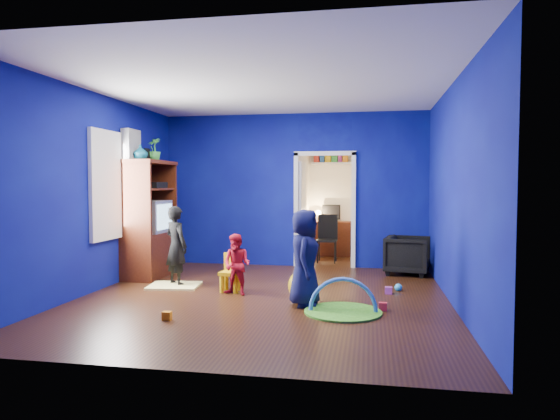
% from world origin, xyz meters
% --- Properties ---
extents(floor, '(5.00, 5.50, 0.01)m').
position_xyz_m(floor, '(0.00, 0.00, 0.00)').
color(floor, black).
rests_on(floor, ground).
extents(ceiling, '(5.00, 5.50, 0.01)m').
position_xyz_m(ceiling, '(0.00, 0.00, 2.90)').
color(ceiling, white).
rests_on(ceiling, wall_back).
extents(wall_back, '(5.00, 0.02, 2.90)m').
position_xyz_m(wall_back, '(0.00, 2.75, 1.45)').
color(wall_back, '#090A67').
rests_on(wall_back, floor).
extents(wall_front, '(5.00, 0.02, 2.90)m').
position_xyz_m(wall_front, '(0.00, -2.75, 1.45)').
color(wall_front, '#090A67').
rests_on(wall_front, floor).
extents(wall_left, '(0.02, 5.50, 2.90)m').
position_xyz_m(wall_left, '(-2.50, 0.00, 1.45)').
color(wall_left, '#090A67').
rests_on(wall_left, floor).
extents(wall_right, '(0.02, 5.50, 2.90)m').
position_xyz_m(wall_right, '(2.50, 0.00, 1.45)').
color(wall_right, '#090A67').
rests_on(wall_right, floor).
extents(alcove, '(1.00, 1.75, 2.50)m').
position_xyz_m(alcove, '(0.60, 3.62, 1.25)').
color(alcove, silver).
rests_on(alcove, floor).
extents(armchair, '(0.85, 0.84, 0.67)m').
position_xyz_m(armchair, '(2.09, 2.20, 0.34)').
color(armchair, black).
rests_on(armchair, floor).
extents(child_black, '(0.54, 0.49, 1.23)m').
position_xyz_m(child_black, '(-1.50, 0.60, 0.61)').
color(child_black, black).
rests_on(child_black, floor).
extents(child_navy, '(0.42, 0.62, 1.24)m').
position_xyz_m(child_navy, '(0.62, -0.32, 0.62)').
color(child_navy, '#0D1533').
rests_on(child_navy, floor).
extents(toddler_red, '(0.49, 0.42, 0.86)m').
position_xyz_m(toddler_red, '(-0.40, 0.12, 0.43)').
color(toddler_red, red).
rests_on(toddler_red, floor).
extents(vase, '(0.26, 0.26, 0.24)m').
position_xyz_m(vase, '(-2.22, 0.92, 2.08)').
color(vase, '#0D636F').
rests_on(vase, tv_armoire).
extents(potted_plant, '(0.28, 0.28, 0.40)m').
position_xyz_m(potted_plant, '(-2.22, 1.44, 2.16)').
color(potted_plant, '#308631').
rests_on(potted_plant, tv_armoire).
extents(tv_armoire, '(0.58, 1.14, 1.96)m').
position_xyz_m(tv_armoire, '(-2.22, 1.22, 0.98)').
color(tv_armoire, '#371109').
rests_on(tv_armoire, floor).
extents(crt_tv, '(0.46, 0.70, 0.54)m').
position_xyz_m(crt_tv, '(-2.18, 1.22, 1.02)').
color(crt_tv, silver).
rests_on(crt_tv, tv_armoire).
extents(yellow_blanket, '(0.82, 0.69, 0.03)m').
position_xyz_m(yellow_blanket, '(-1.50, 0.50, 0.01)').
color(yellow_blanket, '#F2E07A').
rests_on(yellow_blanket, floor).
extents(hopper_ball, '(0.41, 0.41, 0.41)m').
position_xyz_m(hopper_ball, '(0.57, -0.07, 0.21)').
color(hopper_ball, yellow).
rests_on(hopper_ball, floor).
extents(kid_chair, '(0.32, 0.32, 0.50)m').
position_xyz_m(kid_chair, '(-0.55, 0.32, 0.25)').
color(kid_chair, yellow).
rests_on(kid_chair, floor).
extents(play_mat, '(0.94, 0.94, 0.03)m').
position_xyz_m(play_mat, '(1.13, -0.61, 0.01)').
color(play_mat, green).
rests_on(play_mat, floor).
extents(toy_arch, '(0.84, 0.10, 0.84)m').
position_xyz_m(toy_arch, '(1.13, -0.61, 0.02)').
color(toy_arch, '#3F8CD8').
rests_on(toy_arch, floor).
extents(window_left, '(0.03, 0.95, 1.55)m').
position_xyz_m(window_left, '(-2.48, 0.35, 1.55)').
color(window_left, white).
rests_on(window_left, wall_left).
extents(curtain, '(0.14, 0.42, 2.40)m').
position_xyz_m(curtain, '(-2.37, 0.90, 1.25)').
color(curtain, slate).
rests_on(curtain, floor).
extents(doorway, '(1.16, 0.10, 2.10)m').
position_xyz_m(doorway, '(0.60, 2.75, 1.05)').
color(doorway, white).
rests_on(doorway, floor).
extents(study_desk, '(0.88, 0.44, 0.75)m').
position_xyz_m(study_desk, '(0.60, 4.26, 0.38)').
color(study_desk, '#3D140A').
rests_on(study_desk, floor).
extents(desk_monitor, '(0.40, 0.05, 0.32)m').
position_xyz_m(desk_monitor, '(0.60, 4.38, 0.95)').
color(desk_monitor, black).
rests_on(desk_monitor, study_desk).
extents(desk_lamp, '(0.14, 0.14, 0.14)m').
position_xyz_m(desk_lamp, '(0.32, 4.32, 0.93)').
color(desk_lamp, '#FFD88C').
rests_on(desk_lamp, study_desk).
extents(folding_chair, '(0.40, 0.40, 0.92)m').
position_xyz_m(folding_chair, '(0.60, 3.30, 0.46)').
color(folding_chair, black).
rests_on(folding_chair, floor).
extents(book_shelf, '(0.88, 0.24, 0.04)m').
position_xyz_m(book_shelf, '(0.60, 4.37, 2.02)').
color(book_shelf, white).
rests_on(book_shelf, study_desk).
extents(toy_0, '(0.10, 0.08, 0.10)m').
position_xyz_m(toy_0, '(1.61, -0.41, 0.05)').
color(toy_0, red).
rests_on(toy_0, floor).
extents(toy_1, '(0.11, 0.11, 0.11)m').
position_xyz_m(toy_1, '(1.86, 0.80, 0.06)').
color(toy_1, '#2696D8').
rests_on(toy_1, floor).
extents(toy_2, '(0.10, 0.08, 0.10)m').
position_xyz_m(toy_2, '(-0.85, -1.29, 0.05)').
color(toy_2, orange).
rests_on(toy_2, floor).
extents(toy_3, '(0.11, 0.11, 0.11)m').
position_xyz_m(toy_3, '(0.49, 0.65, 0.06)').
color(toy_3, green).
rests_on(toy_3, floor).
extents(toy_4, '(0.10, 0.08, 0.10)m').
position_xyz_m(toy_4, '(1.71, 0.57, 0.05)').
color(toy_4, '#B845AA').
rests_on(toy_4, floor).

